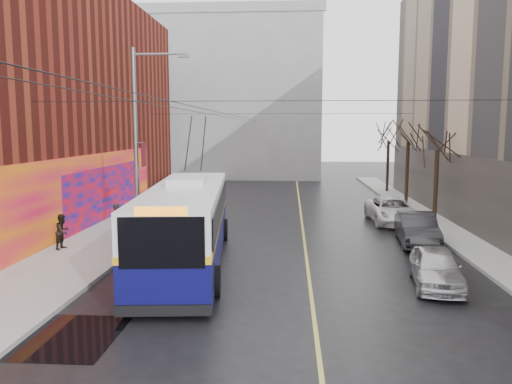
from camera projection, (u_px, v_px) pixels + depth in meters
ground at (259, 334)px, 13.14m from camera, size 140.00×140.00×0.00m
sidewalk_left at (118, 233)px, 25.55m from camera, size 4.00×60.00×0.15m
sidewalk_right at (457, 238)px, 24.41m from camera, size 2.00×60.00×0.15m
lane_line at (303, 229)px, 26.90m from camera, size 0.12×50.00×0.01m
building_far at (231, 97)px, 56.93m from camera, size 20.50×12.10×18.00m
streetlight_pole at (139, 140)px, 22.84m from camera, size 2.65×0.60×9.00m
catenary_wires at (229, 113)px, 27.14m from camera, size 18.00×60.00×0.22m
tree_near at (438, 136)px, 27.75m from camera, size 3.20×3.20×6.40m
tree_mid at (409, 131)px, 34.64m from camera, size 3.20×3.20×6.68m
tree_far at (389, 132)px, 41.58m from camera, size 3.20×3.20×6.57m
puddle at (70, 337)px, 12.98m from camera, size 2.47×3.00×0.01m
pigeons_flying at (216, 82)px, 23.28m from camera, size 2.74×2.21×0.63m
trolleybus at (187, 222)px, 19.92m from camera, size 3.93×12.89×6.04m
parked_car_a at (436, 268)px, 17.06m from camera, size 2.08×4.09×1.33m
parked_car_b at (417, 229)px, 23.23m from camera, size 1.96×4.64×1.49m
parked_car_c at (392, 210)px, 28.56m from camera, size 2.57×5.32×1.46m
following_car at (209, 201)px, 32.07m from camera, size 1.91×4.59×1.55m
pedestrian_a at (118, 223)px, 23.16m from camera, size 0.43×0.65×1.78m
pedestrian_b at (63, 231)px, 21.80m from camera, size 0.70×0.84×1.54m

